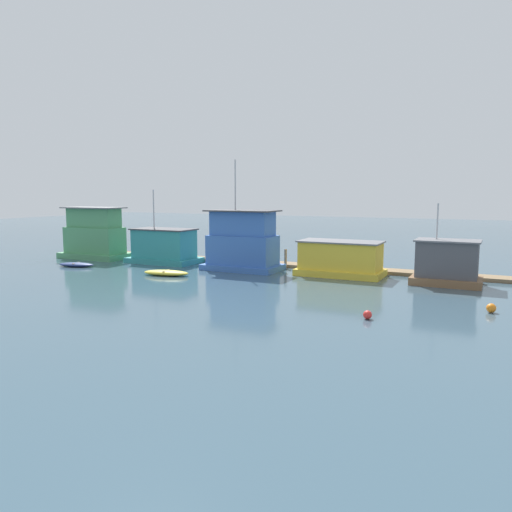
{
  "coord_description": "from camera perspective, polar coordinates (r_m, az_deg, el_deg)",
  "views": [
    {
      "loc": [
        19.16,
        -40.18,
        6.97
      ],
      "look_at": [
        0.0,
        -1.0,
        1.4
      ],
      "focal_mm": 35.0,
      "sensor_mm": 36.0,
      "label": 1
    }
  ],
  "objects": [
    {
      "name": "houseboat_blue",
      "position": [
        45.02,
        -1.54,
        1.5
      ],
      "size": [
        6.92,
        3.93,
        9.88
      ],
      "color": "#3866B7",
      "rests_on": "ground_plane"
    },
    {
      "name": "dinghy_navy",
      "position": [
        50.07,
        -19.85,
        -0.93
      ],
      "size": [
        3.71,
        2.1,
        0.4
      ],
      "color": "navy",
      "rests_on": "ground_plane"
    },
    {
      "name": "houseboat_brown",
      "position": [
        40.51,
        20.98,
        -0.8
      ],
      "size": [
        5.08,
        3.36,
        6.16
      ],
      "color": "brown",
      "rests_on": "ground_plane"
    },
    {
      "name": "buoy_orange",
      "position": [
        32.28,
        25.29,
        -5.4
      ],
      "size": [
        0.55,
        0.55,
        0.55
      ],
      "primitive_type": "sphere",
      "color": "orange",
      "rests_on": "ground_plane"
    },
    {
      "name": "mooring_post_far_left",
      "position": [
        46.11,
        3.39,
        -0.32
      ],
      "size": [
        0.25,
        0.25,
        1.77
      ],
      "primitive_type": "cylinder",
      "color": "#846B4C",
      "rests_on": "ground_plane"
    },
    {
      "name": "houseboat_teal",
      "position": [
        50.6,
        -10.47,
        1.06
      ],
      "size": [
        7.01,
        4.05,
        7.25
      ],
      "color": "teal",
      "rests_on": "ground_plane"
    },
    {
      "name": "houseboat_green",
      "position": [
        55.72,
        -17.97,
        2.2
      ],
      "size": [
        7.39,
        3.78,
        5.43
      ],
      "color": "#4C9360",
      "rests_on": "ground_plane"
    },
    {
      "name": "dock_walkway",
      "position": [
        47.99,
        2.25,
        -0.9
      ],
      "size": [
        51.0,
        2.06,
        0.3
      ],
      "primitive_type": "cube",
      "color": "#846B4C",
      "rests_on": "ground_plane"
    },
    {
      "name": "houseboat_yellow",
      "position": [
        42.51,
        9.62,
        -0.33
      ],
      "size": [
        7.17,
        3.71,
        2.95
      ],
      "color": "gold",
      "rests_on": "ground_plane"
    },
    {
      "name": "buoy_red",
      "position": [
        28.45,
        12.63,
        -6.58
      ],
      "size": [
        0.49,
        0.49,
        0.49
      ],
      "primitive_type": "sphere",
      "color": "red",
      "rests_on": "ground_plane"
    },
    {
      "name": "dinghy_yellow",
      "position": [
        42.75,
        -10.23,
        -1.9
      ],
      "size": [
        4.16,
        2.16,
        0.47
      ],
      "color": "yellow",
      "rests_on": "ground_plane"
    },
    {
      "name": "ground_plane",
      "position": [
        45.06,
        0.56,
        -1.62
      ],
      "size": [
        200.0,
        200.0,
        0.0
      ],
      "primitive_type": "plane",
      "color": "#385160"
    }
  ]
}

